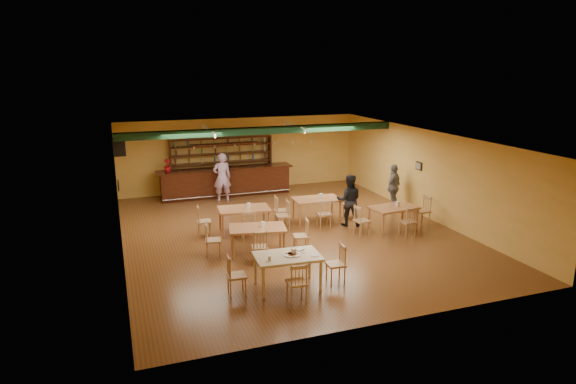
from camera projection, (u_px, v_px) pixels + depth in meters
name	position (u px, v px, depth m)	size (l,w,h in m)	color
floor	(290.00, 232.00, 15.69)	(12.00, 12.00, 0.00)	brown
ceiling_beam	(263.00, 131.00, 17.53)	(10.00, 0.30, 0.25)	black
track_rail_left	(209.00, 129.00, 17.47)	(0.05, 2.50, 0.05)	silver
track_rail_right	(294.00, 125.00, 18.51)	(0.05, 2.50, 0.05)	silver
ac_unit	(119.00, 146.00, 17.37)	(0.34, 0.70, 0.48)	silver
picture_left	(118.00, 185.00, 14.56)	(0.04, 0.34, 0.28)	black
picture_right	(419.00, 166.00, 17.34)	(0.04, 0.34, 0.28)	black
bar_counter	(226.00, 182.00, 19.96)	(5.41, 0.85, 1.13)	#35100A
back_bar_hutch	(222.00, 165.00, 20.39)	(4.18, 0.40, 2.28)	#35100A
poinsettia	(167.00, 165.00, 19.03)	(0.28, 0.28, 0.50)	#AF1017
dining_table_a	(244.00, 220.00, 15.59)	(1.58, 0.95, 0.79)	#985F36
dining_table_b	(316.00, 210.00, 16.76)	(1.56, 0.93, 0.78)	#985F36
dining_table_c	(258.00, 240.00, 13.83)	(1.54, 0.93, 0.77)	#985F36
dining_table_d	(393.00, 218.00, 15.89)	(1.50, 0.90, 0.75)	#985F36
near_table	(287.00, 272.00, 11.70)	(1.52, 0.98, 0.82)	#C5B484
pizza_tray	(292.00, 254.00, 11.63)	(0.40, 0.40, 0.01)	silver
parmesan_shaker	(270.00, 258.00, 11.27)	(0.07, 0.07, 0.11)	#EAE5C6
napkin_stack	(299.00, 250.00, 11.91)	(0.20, 0.15, 0.03)	white
pizza_server	(298.00, 252.00, 11.73)	(0.32, 0.09, 0.00)	silver
side_plate	(315.00, 255.00, 11.59)	(0.22, 0.22, 0.01)	white
patron_bar	(222.00, 177.00, 19.01)	(0.69, 0.45, 1.89)	#9854B7
patron_right_a	(349.00, 200.00, 16.18)	(0.82, 0.64, 1.69)	black
patron_right_b	(393.00, 187.00, 17.99)	(0.98, 0.41, 1.67)	gray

